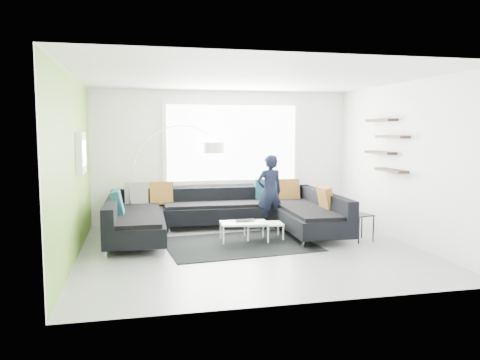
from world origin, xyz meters
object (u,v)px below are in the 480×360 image
Objects in this scene: side_table at (360,228)px; laptop at (246,221)px; sectional_sofa at (224,215)px; coffee_table at (254,231)px; person at (270,192)px; arc_lamp at (130,178)px.

side_table reaches higher than laptop.
sectional_sofa reaches higher than laptop.
sectional_sofa is 3.98× the size of coffee_table.
coffee_table is 2.65× the size of laptop.
person is (1.01, 0.41, 0.34)m from sectional_sofa.
arc_lamp is at bearing 154.16° from side_table.
person is 1.21m from laptop.
sectional_sofa is 2.85× the size of person.
sectional_sofa reaches higher than side_table.
arc_lamp reaches higher than laptop.
side_table is 1.20× the size of laptop.
coffee_table is 0.51× the size of arc_lamp.
arc_lamp is 5.15× the size of laptop.
person is at bearing -5.77° from arc_lamp.
laptop is (-0.15, -0.04, 0.19)m from coffee_table.
laptop is (0.32, -0.51, -0.03)m from sectional_sofa.
arc_lamp is at bearing 136.66° from laptop.
side_table is at bearing -18.77° from laptop.
sectional_sofa is 1.14m from person.
sectional_sofa is at bearing 157.90° from side_table.
arc_lamp is 2.61m from laptop.
side_table is (2.30, -0.94, -0.16)m from sectional_sofa.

